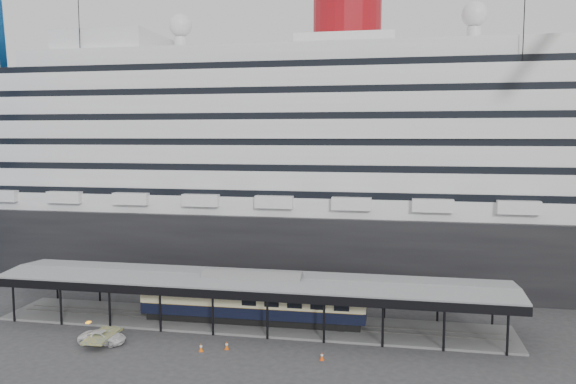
% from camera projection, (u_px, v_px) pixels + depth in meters
% --- Properties ---
extents(ground, '(200.00, 200.00, 0.00)m').
position_uv_depth(ground, '(238.00, 340.00, 56.69)').
color(ground, '#313133').
rests_on(ground, ground).
extents(cruise_ship, '(130.00, 30.00, 43.90)m').
position_uv_depth(cruise_ship, '(294.00, 150.00, 86.11)').
color(cruise_ship, black).
rests_on(cruise_ship, ground).
extents(platform_canopy, '(56.00, 9.18, 5.30)m').
position_uv_depth(platform_canopy, '(250.00, 303.00, 61.34)').
color(platform_canopy, slate).
rests_on(platform_canopy, ground).
extents(port_truck, '(4.66, 2.30, 1.27)m').
position_uv_depth(port_truck, '(103.00, 337.00, 55.69)').
color(port_truck, silver).
rests_on(port_truck, ground).
extents(pullman_carriage, '(24.73, 3.56, 24.24)m').
position_uv_depth(pullman_carriage, '(253.00, 298.00, 61.23)').
color(pullman_carriage, black).
rests_on(pullman_carriage, ground).
extents(traffic_cone_left, '(0.51, 0.51, 0.81)m').
position_uv_depth(traffic_cone_left, '(227.00, 345.00, 54.22)').
color(traffic_cone_left, '#E3590C').
rests_on(traffic_cone_left, ground).
extents(traffic_cone_mid, '(0.54, 0.54, 0.82)m').
position_uv_depth(traffic_cone_mid, '(201.00, 347.00, 53.67)').
color(traffic_cone_mid, orange).
rests_on(traffic_cone_mid, ground).
extents(traffic_cone_right, '(0.43, 0.43, 0.77)m').
position_uv_depth(traffic_cone_right, '(322.00, 356.00, 51.60)').
color(traffic_cone_right, '#F64D0D').
rests_on(traffic_cone_right, ground).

